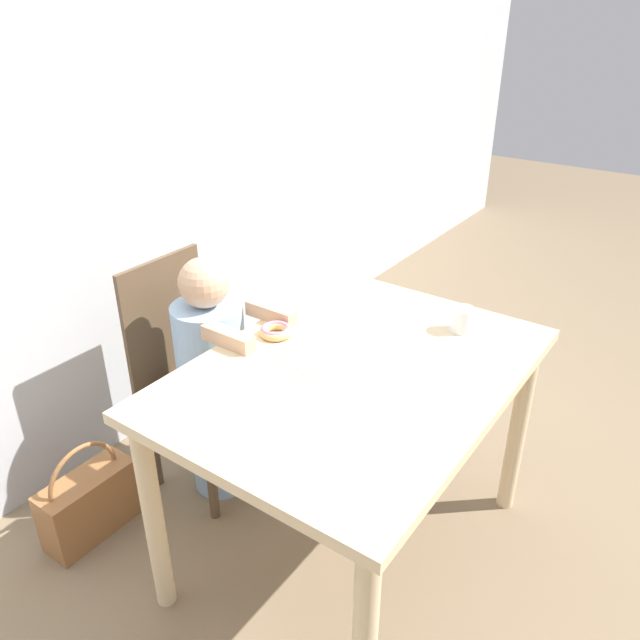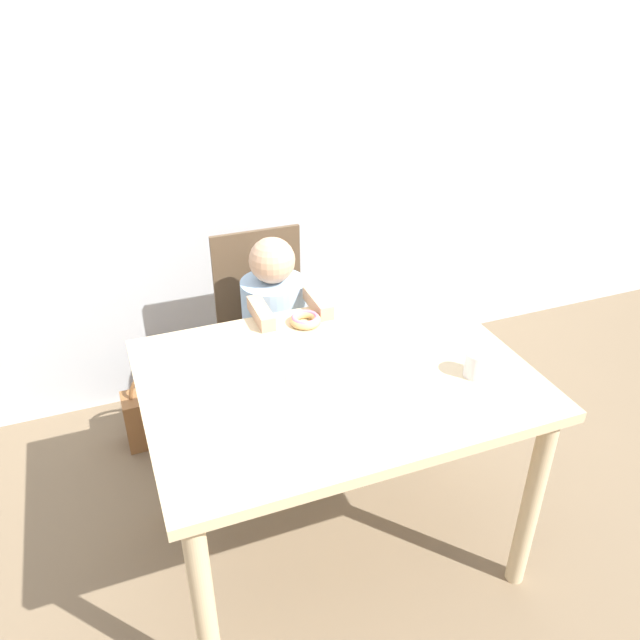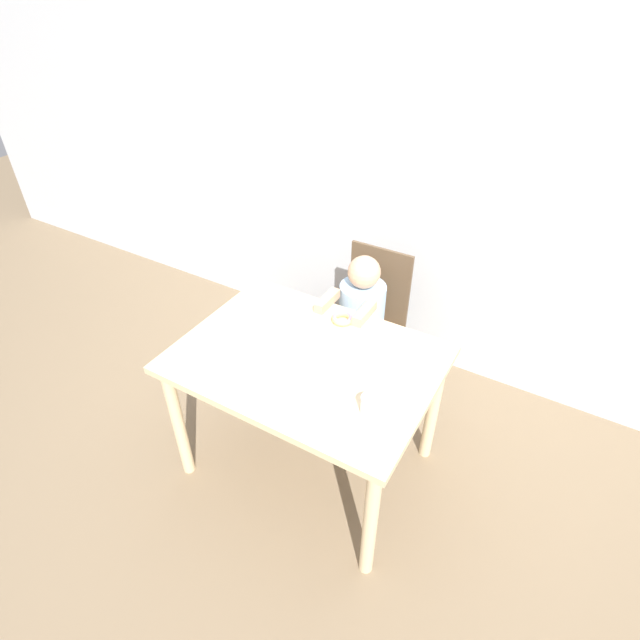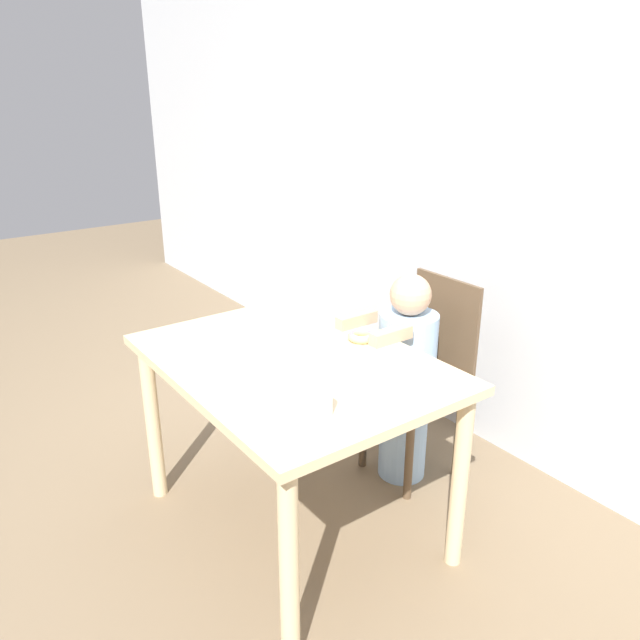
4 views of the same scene
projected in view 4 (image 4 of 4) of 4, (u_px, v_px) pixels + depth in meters
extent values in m
plane|color=#7A664C|center=(295.00, 524.00, 2.53)|extent=(12.00, 12.00, 0.00)
cube|color=silver|center=(511.00, 188.00, 2.72)|extent=(8.00, 0.05, 2.50)
cube|color=beige|center=(293.00, 363.00, 2.27)|extent=(1.15, 0.85, 0.03)
cylinder|color=beige|center=(153.00, 423.00, 2.60)|extent=(0.06, 0.06, 0.71)
cylinder|color=beige|center=(289.00, 570.00, 1.82)|extent=(0.06, 0.06, 0.71)
cylinder|color=beige|center=(297.00, 377.00, 3.00)|extent=(0.06, 0.06, 0.71)
cylinder|color=beige|center=(460.00, 482.00, 2.22)|extent=(0.06, 0.06, 0.71)
cube|color=brown|center=(413.00, 388.00, 2.74)|extent=(0.37, 0.37, 0.03)
cube|color=brown|center=(445.00, 328.00, 2.75)|extent=(0.37, 0.02, 0.46)
cylinder|color=brown|center=(363.00, 427.00, 2.85)|extent=(0.04, 0.04, 0.41)
cylinder|color=brown|center=(409.00, 457.00, 2.63)|extent=(0.04, 0.04, 0.41)
cylinder|color=brown|center=(412.00, 408.00, 3.02)|extent=(0.04, 0.04, 0.41)
cylinder|color=brown|center=(459.00, 434.00, 2.79)|extent=(0.04, 0.04, 0.41)
cylinder|color=#99BCE0|center=(403.00, 431.00, 2.79)|extent=(0.21, 0.21, 0.43)
cylinder|color=#99BCE0|center=(408.00, 352.00, 2.65)|extent=(0.25, 0.25, 0.34)
sphere|color=tan|center=(411.00, 295.00, 2.56)|extent=(0.17, 0.17, 0.17)
cube|color=tan|center=(357.00, 320.00, 2.57)|extent=(0.05, 0.19, 0.05)
cube|color=tan|center=(391.00, 335.00, 2.41)|extent=(0.05, 0.19, 0.05)
torus|color=#DBB270|center=(361.00, 337.00, 2.42)|extent=(0.11, 0.11, 0.03)
torus|color=pink|center=(361.00, 334.00, 2.42)|extent=(0.10, 0.10, 0.02)
cube|color=white|center=(315.00, 353.00, 2.31)|extent=(0.34, 0.34, 0.00)
cube|color=brown|center=(371.00, 399.00, 3.28)|extent=(0.34, 0.14, 0.24)
torus|color=brown|center=(372.00, 378.00, 3.24)|extent=(0.27, 0.02, 0.27)
cylinder|color=white|center=(320.00, 403.00, 1.87)|extent=(0.08, 0.08, 0.08)
cylinder|color=white|center=(343.00, 373.00, 2.15)|extent=(0.17, 0.17, 0.01)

